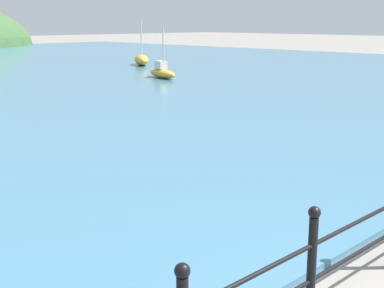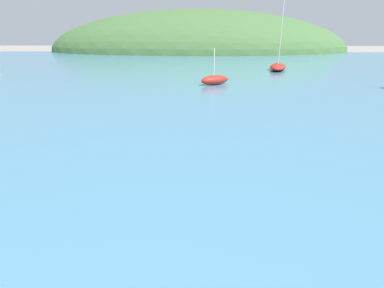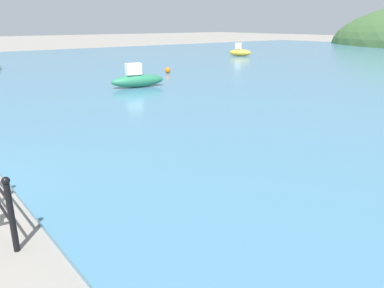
# 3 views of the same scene
# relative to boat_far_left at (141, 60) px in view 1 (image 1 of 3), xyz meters

# --- Properties ---
(iron_railing) EXTENTS (6.95, 0.12, 1.21)m
(iron_railing) POSITION_rel_boat_far_left_xyz_m (-18.05, -24.64, 0.19)
(iron_railing) COLOR black
(iron_railing) RESTS_ON ground
(boat_far_left) EXTENTS (2.26, 2.79, 2.90)m
(boat_far_left) POSITION_rel_boat_far_left_xyz_m (0.00, 0.00, 0.00)
(boat_far_left) COLOR gold
(boat_far_left) RESTS_ON water
(boat_red_dinghy) EXTENTS (1.41, 2.66, 2.49)m
(boat_red_dinghy) POSITION_rel_boat_far_left_xyz_m (-4.30, -6.91, -0.06)
(boat_red_dinghy) COLOR gold
(boat_red_dinghy) RESTS_ON water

